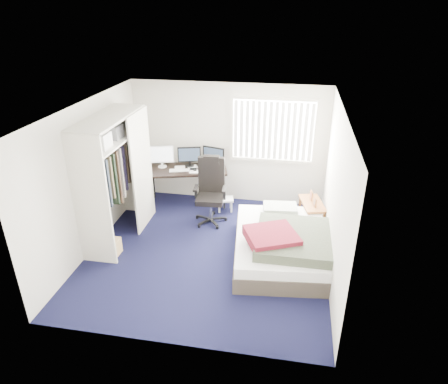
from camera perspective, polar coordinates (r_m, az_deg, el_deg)
ground at (r=6.99m, az=-2.31°, el=-8.46°), size 4.20×4.20×0.00m
room_shell at (r=6.27m, az=-2.55°, el=3.04°), size 4.20×4.20×4.20m
window_assembly at (r=8.03m, az=7.02°, el=8.70°), size 1.72×0.09×1.32m
closet at (r=7.09m, az=-15.37°, el=3.49°), size 0.64×1.84×2.22m
desk at (r=8.29m, az=-5.27°, el=3.58°), size 1.75×1.14×1.25m
office_chair at (r=7.70m, az=-1.90°, el=-0.74°), size 0.65×0.65×1.29m
footstool at (r=8.17m, az=0.15°, el=-1.32°), size 0.38×0.33×0.27m
nightstand at (r=7.68m, az=12.46°, el=-1.89°), size 0.53×0.80×0.69m
bed at (r=6.73m, az=8.39°, el=-7.30°), size 1.76×2.21×0.68m
pine_box at (r=7.12m, az=-16.18°, el=-7.53°), size 0.38×0.29×0.28m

